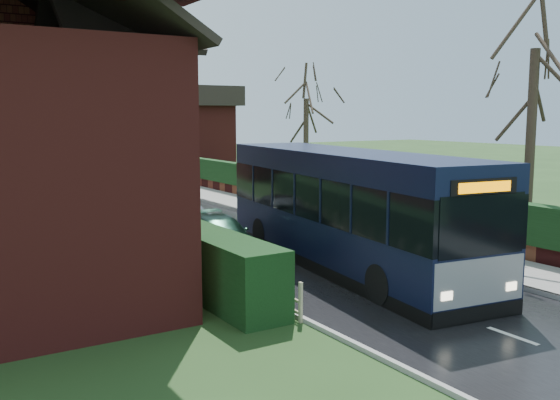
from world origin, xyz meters
TOP-DOWN VIEW (x-y plane):
  - ground at (0.00, 0.00)m, footprint 140.00×140.00m
  - road at (0.00, 10.00)m, footprint 6.00×100.00m
  - pavement at (4.25, 10.00)m, footprint 2.50×100.00m
  - kerb_right at (3.05, 10.00)m, footprint 0.12×100.00m
  - kerb_left at (-3.05, 10.00)m, footprint 0.12×100.00m
  - front_hedge at (-3.90, 5.00)m, footprint 1.20×16.00m
  - picket_fence at (-3.15, 5.00)m, footprint 0.10×16.00m
  - right_wall_hedge at (5.80, 10.00)m, footprint 0.60×50.00m
  - bus at (0.79, 0.47)m, footprint 3.96×11.47m
  - car_silver at (-1.70, 6.62)m, footprint 1.73×4.28m
  - car_green at (-1.60, 4.00)m, footprint 2.19×4.30m
  - car_distant at (-1.05, 43.05)m, footprint 1.59×4.11m
  - bus_stop_sign at (4.00, 1.18)m, footprint 0.08×0.43m
  - tree_right_near at (7.24, -0.89)m, footprint 4.33×4.33m
  - tree_right_far at (8.91, 14.45)m, footprint 3.94×3.94m

SIDE VIEW (x-z plane):
  - ground at x=0.00m, z-range 0.00..0.00m
  - road at x=0.00m, z-range 0.00..0.02m
  - kerb_left at x=-3.05m, z-range 0.00..0.10m
  - pavement at x=4.25m, z-range 0.00..0.14m
  - kerb_right at x=3.05m, z-range 0.00..0.14m
  - picket_fence at x=-3.15m, z-range 0.00..0.90m
  - car_green at x=-1.60m, z-range 0.00..1.20m
  - car_distant at x=-1.05m, z-range 0.00..1.33m
  - car_silver at x=-1.70m, z-range 0.00..1.46m
  - front_hedge at x=-3.90m, z-range 0.00..1.60m
  - right_wall_hedge at x=5.80m, z-range 0.12..1.92m
  - bus at x=0.79m, z-range -0.01..3.40m
  - bus_stop_sign at x=4.00m, z-range 0.45..3.31m
  - tree_right_far at x=8.91m, z-range 1.88..9.49m
  - tree_right_near at x=7.24m, z-range 2.31..11.67m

